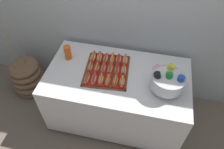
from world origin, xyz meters
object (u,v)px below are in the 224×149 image
Objects in this scene: hot_dog_6 at (90,67)px; hot_dog_13 at (99,58)px; hot_dog_11 at (124,70)px; cup_stack at (68,53)px; floor_vase at (28,77)px; hot_dog_14 at (106,58)px; hot_dog_7 at (97,68)px; hot_dog_12 at (93,57)px; punch_bowl at (168,81)px; hot_dog_1 at (94,79)px; hot_dog_5 at (122,82)px; serving_tray at (107,71)px; hot_dog_2 at (101,80)px; hot_dog_8 at (103,68)px; hot_dog_17 at (125,60)px; hot_dog_3 at (108,80)px; buffet_table at (117,95)px; hot_dog_0 at (87,78)px; hot_dog_10 at (117,70)px; donut at (158,69)px; hot_dog_16 at (119,60)px; hot_dog_9 at (110,69)px; hot_dog_15 at (112,59)px; hot_dog_4 at (115,81)px.

hot_dog_13 reaches higher than hot_dog_6.
hot_dog_11 is 0.93× the size of cup_stack.
floor_vase reaches higher than cup_stack.
hot_dog_7 is at bearing -109.62° from hot_dog_14.
hot_dog_11 is 0.88× the size of hot_dog_12.
punch_bowl is at bearing -7.69° from floor_vase.
hot_dog_1 is 1.08× the size of hot_dog_5.
floor_vase is 6.04× the size of cup_stack.
hot_dog_11 reaches higher than serving_tray.
hot_dog_6 is 0.49× the size of punch_bowl.
hot_dog_2 is 0.34m from hot_dog_13.
hot_dog_17 is at bearing 41.08° from hot_dog_8.
hot_dog_3 is 0.22m from hot_dog_11.
hot_dog_6 is (-0.32, 0.02, 0.39)m from buffet_table.
hot_dog_0 is at bearing -175.17° from hot_dog_1.
hot_dog_5 is (0.30, 0.03, 0.00)m from hot_dog_1.
floor_vase is 6.53× the size of hot_dog_7.
hot_dog_11 reaches higher than hot_dog_10.
hot_dog_2 is 0.08m from hot_dog_3.
hot_dog_7 is (-0.11, -0.01, 0.03)m from serving_tray.
hot_dog_17 is at bearing 94.83° from hot_dog_5.
punch_bowl is (0.65, -0.13, 0.14)m from serving_tray.
hot_dog_10 is 1.41× the size of donut.
hot_dog_6 is 0.94× the size of hot_dog_8.
hot_dog_12 is at bearing 161.91° from punch_bowl.
hot_dog_16 is 1.27× the size of donut.
donut is at bearing 14.90° from hot_dog_9.
hot_dog_0 is 0.41m from hot_dog_11.
hot_dog_17 is at bearing 4.83° from hot_dog_15.
hot_dog_15 is at bearing 41.08° from hot_dog_6.
cup_stack reaches higher than buffet_table.
hot_dog_12 is at bearing 151.12° from buffet_table.
punch_bowl reaches higher than serving_tray.
hot_dog_5 reaches higher than hot_dog_2.
buffet_table is 8.88× the size of hot_dog_1.
hot_dog_10 is at bearing 4.83° from hot_dog_6.
hot_dog_1 is 1.09× the size of hot_dog_6.
serving_tray is 3.55× the size of hot_dog_4.
hot_dog_12 is at bearing -175.17° from hot_dog_15.
hot_dog_17 reaches higher than hot_dog_14.
hot_dog_5 is at bearing -140.80° from donut.
hot_dog_0 is (1.02, -0.30, 0.56)m from floor_vase.
hot_dog_2 is at bearing -175.17° from hot_dog_4.
hot_dog_14 is 0.23m from hot_dog_17.
punch_bowl is at bearing -22.52° from hot_dog_14.
hot_dog_2 is 0.36m from hot_dog_12.
hot_dog_17 is (0.21, 0.18, -0.00)m from hot_dog_8.
hot_dog_9 is 1.09× the size of hot_dog_14.
hot_dog_7 is 0.69m from donut.
hot_dog_16 is at bearing 94.83° from hot_dog_10.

